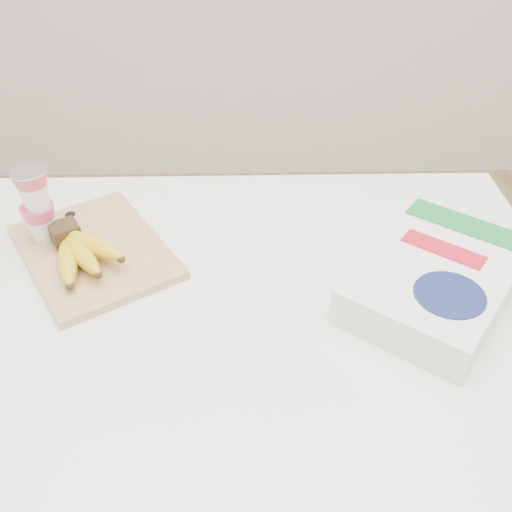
{
  "coord_description": "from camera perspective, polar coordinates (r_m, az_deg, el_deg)",
  "views": [
    {
      "loc": [
        0.07,
        -0.68,
        1.55
      ],
      "look_at": [
        0.09,
        0.07,
        0.96
      ],
      "focal_mm": 40.0,
      "sensor_mm": 36.0,
      "label": 1
    }
  ],
  "objects": [
    {
      "name": "room",
      "position": [
        0.72,
        -7.46,
        21.63
      ],
      "size": [
        4.0,
        4.0,
        4.0
      ],
      "color": "tan",
      "rests_on": "ground"
    },
    {
      "name": "bananas",
      "position": [
        1.03,
        -17.31,
        0.51
      ],
      "size": [
        0.16,
        0.18,
        0.06
      ],
      "color": "#382816",
      "rests_on": "cutting_board"
    },
    {
      "name": "yogurt_stack",
      "position": [
        1.07,
        -21.11,
        4.92
      ],
      "size": [
        0.06,
        0.06,
        0.14
      ],
      "color": "white",
      "rests_on": "cutting_board"
    },
    {
      "name": "cereal_box",
      "position": [
        0.97,
        17.58,
        -2.28
      ],
      "size": [
        0.36,
        0.38,
        0.07
      ],
      "rotation": [
        0.0,
        0.0,
        -0.65
      ],
      "color": "white",
      "rests_on": "table"
    },
    {
      "name": "cutting_board",
      "position": [
        1.07,
        -15.88,
        0.49
      ],
      "size": [
        0.36,
        0.38,
        0.02
      ],
      "primitive_type": "cube",
      "rotation": [
        0.0,
        0.0,
        0.56
      ],
      "color": "tan",
      "rests_on": "table"
    },
    {
      "name": "table",
      "position": [
        1.29,
        -4.08,
        -19.64
      ],
      "size": [
        1.22,
        0.81,
        0.92
      ],
      "primitive_type": "cube",
      "color": "white",
      "rests_on": "ground"
    }
  ]
}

